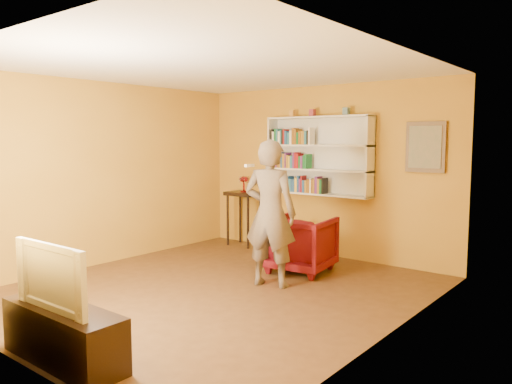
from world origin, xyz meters
The scene contains 16 objects.
room_shell centered at (0.00, 0.00, 1.02)m, with size 5.30×5.80×2.88m.
bookshelf centered at (0.00, 2.41, 1.59)m, with size 1.80×0.29×1.23m.
books_row_lower centered at (-0.34, 2.30, 1.13)m, with size 1.02×0.19×0.27m.
books_row_middle centered at (-0.50, 2.30, 1.51)m, with size 0.72×0.19×0.26m.
books_row_upper centered at (-0.48, 2.30, 1.89)m, with size 0.78×0.19×0.27m.
ornament_left centered at (-0.50, 2.35, 2.27)m, with size 0.08×0.08×0.11m, color gold.
ornament_centre centered at (-0.12, 2.35, 2.27)m, with size 0.08×0.08×0.11m, color #8B2E40.
ornament_right centered at (0.48, 2.35, 2.27)m, with size 0.08×0.08×0.12m, color slate.
framed_painting centered at (1.65, 2.46, 1.75)m, with size 0.55×0.05×0.70m.
console_table centered at (-1.44, 2.25, 0.78)m, with size 0.58×0.44×0.95m.
ruby_lustre centered at (-1.44, 2.25, 1.14)m, with size 0.17×0.17×0.27m.
armchair centered at (0.31, 1.40, 0.39)m, with size 0.84×0.86×0.79m, color #4D0510.
person centered at (0.39, 0.58, 0.93)m, with size 0.68×0.44×1.85m, color brown.
game_remote centered at (0.22, 0.38, 1.53)m, with size 0.04×0.15×0.04m, color white.
tv_cabinet centered at (0.38, -2.25, 0.23)m, with size 1.31×0.39×0.47m, color black.
television centered at (0.38, -2.25, 0.74)m, with size 0.96×0.13×0.55m, color black.
Camera 1 is at (4.13, -4.37, 1.85)m, focal length 35.00 mm.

